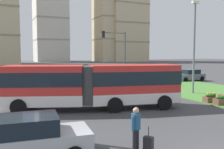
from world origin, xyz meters
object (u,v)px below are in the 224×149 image
(pedestrian_crossing, at_px, (136,126))
(apartment_tower_east, at_px, (124,7))
(traffic_light_near_left, at_px, (104,25))
(car_grey_wagon, at_px, (189,75))
(apartment_tower_eastcentre, at_px, (118,9))
(flower_planter_3, at_px, (210,98))
(rolling_suitcase, at_px, (148,144))
(apartment_tower_centre, at_px, (50,9))
(flower_planter_2, at_px, (221,100))
(traffic_light_far_right, at_px, (118,49))
(articulated_bus, at_px, (93,85))
(streetlight_median, at_px, (194,43))
(car_silver_hatch, at_px, (27,139))

(pedestrian_crossing, bearing_deg, apartment_tower_east, 62.85)
(traffic_light_near_left, bearing_deg, car_grey_wagon, 46.60)
(apartment_tower_eastcentre, bearing_deg, flower_planter_3, -111.94)
(apartment_tower_east, bearing_deg, flower_planter_3, -113.73)
(rolling_suitcase, relative_size, traffic_light_near_left, 0.16)
(rolling_suitcase, relative_size, apartment_tower_centre, 0.02)
(car_grey_wagon, xyz_separation_m, apartment_tower_eastcentre, (28.83, 82.13, 24.21))
(pedestrian_crossing, bearing_deg, traffic_light_near_left, -123.02)
(flower_planter_2, distance_m, traffic_light_far_right, 14.94)
(articulated_bus, relative_size, car_grey_wagon, 2.68)
(rolling_suitcase, xyz_separation_m, traffic_light_near_left, (-4.19, -5.55, 3.77))
(articulated_bus, height_order, pedestrian_crossing, articulated_bus)
(apartment_tower_centre, xyz_separation_m, apartment_tower_east, (33.75, -8.38, 2.36))
(rolling_suitcase, distance_m, apartment_tower_east, 116.74)
(articulated_bus, distance_m, flower_planter_2, 9.43)
(streetlight_median, height_order, apartment_tower_eastcentre, apartment_tower_eastcentre)
(car_silver_hatch, relative_size, flower_planter_2, 4.16)
(traffic_light_near_left, xyz_separation_m, apartment_tower_east, (55.69, 107.05, 22.17))
(traffic_light_far_right, bearing_deg, articulated_bus, -123.21)
(flower_planter_3, bearing_deg, car_silver_hatch, -160.53)
(streetlight_median, bearing_deg, apartment_tower_centre, 86.39)
(flower_planter_3, distance_m, apartment_tower_east, 107.38)
(rolling_suitcase, height_order, apartment_tower_east, apartment_tower_east)
(car_grey_wagon, bearing_deg, rolling_suitcase, -135.04)
(pedestrian_crossing, xyz_separation_m, apartment_tower_centre, (18.20, 109.68, 22.89))
(traffic_light_far_right, relative_size, streetlight_median, 0.75)
(articulated_bus, distance_m, flower_planter_3, 9.17)
(traffic_light_near_left, distance_m, apartment_tower_centre, 119.15)
(car_grey_wagon, bearing_deg, streetlight_median, -130.24)
(traffic_light_near_left, bearing_deg, car_silver_hatch, 91.25)
(streetlight_median, bearing_deg, apartment_tower_east, 66.35)
(traffic_light_near_left, relative_size, streetlight_median, 0.70)
(car_grey_wagon, bearing_deg, apartment_tower_east, 68.50)
(car_silver_hatch, relative_size, flower_planter_3, 4.16)
(traffic_light_far_right, height_order, streetlight_median, streetlight_median)
(car_grey_wagon, bearing_deg, traffic_light_far_right, 177.42)
(car_silver_hatch, relative_size, traffic_light_far_right, 0.71)
(streetlight_median, bearing_deg, rolling_suitcase, -138.72)
(car_grey_wagon, distance_m, apartment_tower_east, 92.30)
(flower_planter_2, height_order, apartment_tower_eastcentre, apartment_tower_eastcentre)
(traffic_light_near_left, bearing_deg, apartment_tower_centre, 79.24)
(pedestrian_crossing, height_order, traffic_light_near_left, traffic_light_near_left)
(flower_planter_2, xyz_separation_m, traffic_light_near_left, (-13.74, -10.65, 3.66))
(articulated_bus, xyz_separation_m, traffic_light_near_left, (-4.84, -13.53, 2.43))
(car_grey_wagon, bearing_deg, flower_planter_3, -126.26)
(car_grey_wagon, relative_size, apartment_tower_east, 0.09)
(rolling_suitcase, bearing_deg, articulated_bus, 85.28)
(flower_planter_2, relative_size, traffic_light_near_left, 0.18)
(apartment_tower_centre, bearing_deg, traffic_light_far_right, -96.05)
(articulated_bus, relative_size, pedestrian_crossing, 6.89)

